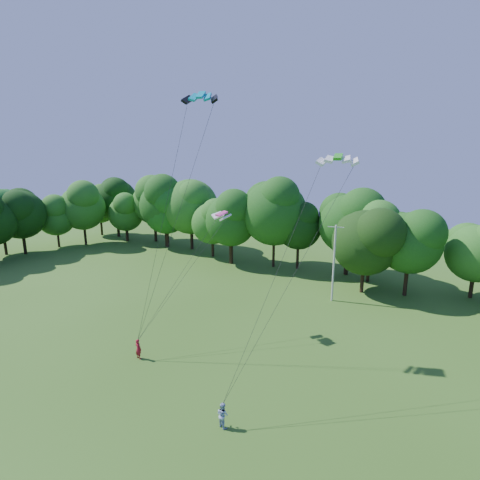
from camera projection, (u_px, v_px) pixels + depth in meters
The scene contains 10 objects.
ground at pixel (74, 445), 20.46m from camera, with size 160.00×160.00×0.00m, color #305517.
utility_pole at pixel (334, 263), 39.81m from camera, with size 1.65×0.46×8.36m.
kite_flyer_left at pixel (138, 349), 29.02m from camera, with size 0.59×0.39×1.62m, color maroon.
kite_flyer_right at pixel (223, 415), 21.74m from camera, with size 0.75×0.58×1.54m, color #9BAFD7.
kite_teal at pixel (201, 95), 28.01m from camera, with size 2.83×2.01×0.70m.
kite_green at pixel (338, 157), 24.67m from camera, with size 2.89×1.80×0.47m.
kite_pink at pixel (222, 214), 32.36m from camera, with size 2.21×1.69×0.42m.
tree_back_west at pixel (166, 203), 62.76m from camera, with size 8.40×8.40×12.21m.
tree_back_center at pixel (366, 230), 41.60m from camera, with size 8.08×8.08×11.76m.
tree_flank_west at pixel (0, 207), 57.72m from camera, with size 8.39×8.39×12.21m.
Camera 1 is at (17.07, -9.73, 15.54)m, focal length 28.00 mm.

